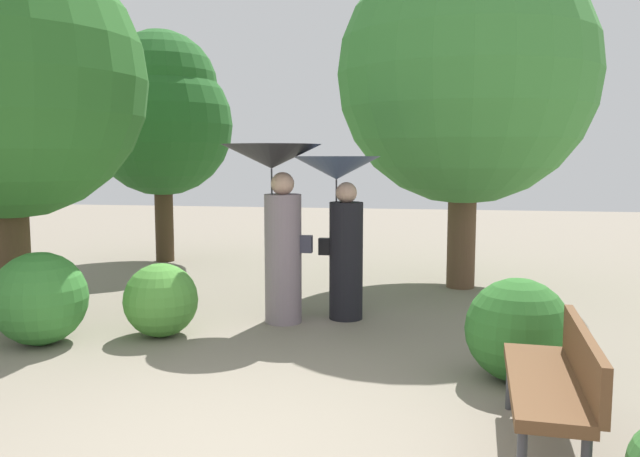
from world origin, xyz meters
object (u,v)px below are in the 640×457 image
at_px(person_left, 277,200).
at_px(person_right, 341,208).
at_px(tree_near_right, 466,56).
at_px(park_bench, 557,377).
at_px(tree_mid_left, 3,57).
at_px(tree_near_left, 161,113).

bearing_deg(person_left, person_right, -67.61).
height_order(person_left, tree_near_right, tree_near_right).
height_order(park_bench, tree_near_right, tree_near_right).
bearing_deg(park_bench, tree_near_right, -172.03).
relative_size(person_left, tree_near_right, 0.38).
bearing_deg(tree_mid_left, tree_near_right, 28.43).
bearing_deg(park_bench, tree_near_left, -136.20).
bearing_deg(park_bench, person_right, -145.67).
xyz_separation_m(person_left, park_bench, (2.58, -2.94, -0.93)).
bearing_deg(tree_near_right, park_bench, -86.23).
xyz_separation_m(person_left, person_right, (0.71, 0.29, -0.11)).
bearing_deg(tree_near_right, person_right, -125.64).
relative_size(park_bench, tree_near_right, 0.28).
distance_m(tree_near_left, tree_near_right, 5.59).
distance_m(person_left, tree_near_right, 3.82).
bearing_deg(tree_near_left, tree_near_right, -15.96).
bearing_deg(tree_mid_left, person_right, 11.25).
xyz_separation_m(tree_near_right, tree_mid_left, (-5.31, -2.88, -0.31)).
distance_m(person_left, person_right, 0.77).
distance_m(person_right, tree_near_right, 3.32).
distance_m(person_left, tree_mid_left, 3.52).
bearing_deg(tree_near_left, person_right, -43.71).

